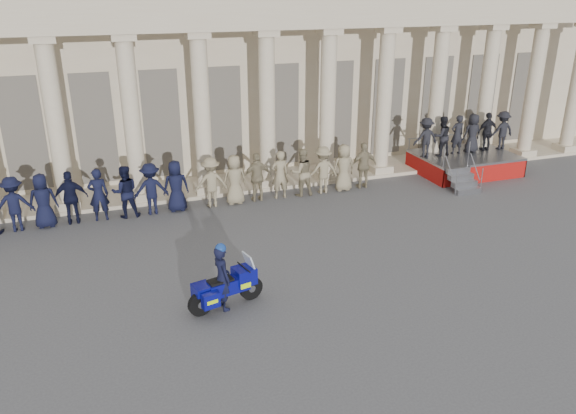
# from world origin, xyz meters

# --- Properties ---
(ground) EXTENTS (90.00, 90.00, 0.00)m
(ground) POSITION_xyz_m (0.00, 0.00, 0.00)
(ground) COLOR #48484B
(ground) RESTS_ON ground
(building) EXTENTS (40.00, 12.50, 9.00)m
(building) POSITION_xyz_m (-0.00, 14.74, 4.52)
(building) COLOR #BEAD8F
(building) RESTS_ON ground
(officer_rank) EXTENTS (20.41, 0.73, 1.93)m
(officer_rank) POSITION_xyz_m (-4.65, 6.69, 0.96)
(officer_rank) COLOR black
(officer_rank) RESTS_ON ground
(reviewing_stand) EXTENTS (5.12, 4.05, 2.59)m
(reviewing_stand) POSITION_xyz_m (10.15, 7.10, 1.46)
(reviewing_stand) COLOR gray
(reviewing_stand) RESTS_ON ground
(motorcycle) EXTENTS (2.10, 1.07, 1.36)m
(motorcycle) POSITION_xyz_m (-2.50, -0.51, 0.59)
(motorcycle) COLOR black
(motorcycle) RESTS_ON ground
(rider) EXTENTS (0.56, 0.73, 1.86)m
(rider) POSITION_xyz_m (-2.62, -0.54, 0.92)
(rider) COLOR black
(rider) RESTS_ON ground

